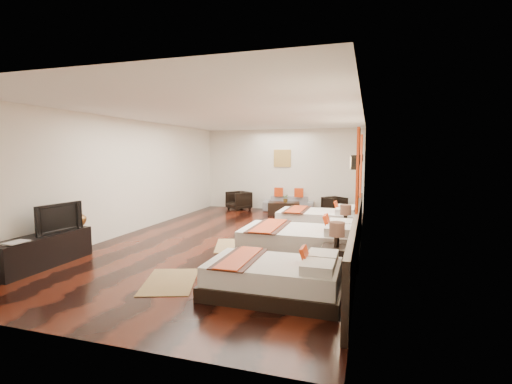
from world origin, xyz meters
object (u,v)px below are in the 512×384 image
(nightstand_a, at_px, (336,259))
(armchair_left, at_px, (239,201))
(table_plant, at_px, (286,198))
(bed_near, at_px, (275,278))
(tv, at_px, (56,218))
(nightstand_b, at_px, (345,231))
(tv_console, at_px, (43,251))
(coffee_table, at_px, (284,208))
(bed_mid, at_px, (300,242))
(armchair_right, at_px, (334,206))
(figurine, at_px, (77,217))
(sofa, at_px, (289,204))
(bed_far, at_px, (318,220))
(book, at_px, (10,242))

(nightstand_a, bearing_deg, armchair_left, 122.03)
(table_plant, bearing_deg, armchair_left, 163.46)
(bed_near, bearing_deg, nightstand_a, 51.97)
(tv, bearing_deg, nightstand_a, -76.16)
(armchair_left, height_order, table_plant, table_plant)
(nightstand_b, bearing_deg, armchair_left, 134.07)
(nightstand_b, relative_size, tv_console, 0.49)
(nightstand_b, xyz_separation_m, coffee_table, (-2.15, 3.47, -0.11))
(bed_near, height_order, bed_mid, bed_mid)
(armchair_left, distance_m, armchair_right, 3.30)
(nightstand_b, distance_m, armchair_right, 4.03)
(bed_mid, relative_size, figurine, 6.24)
(tv_console, distance_m, sofa, 7.83)
(nightstand_a, xyz_separation_m, coffee_table, (-2.15, 5.67, -0.11))
(nightstand_a, bearing_deg, table_plant, 110.12)
(nightstand_a, bearing_deg, armchair_right, 95.38)
(armchair_right, xyz_separation_m, table_plant, (-1.49, -0.51, 0.24))
(tv_console, height_order, table_plant, table_plant)
(sofa, relative_size, armchair_left, 2.39)
(bed_far, xyz_separation_m, table_plant, (-1.33, 2.14, 0.27))
(bed_near, relative_size, sofa, 1.11)
(coffee_table, distance_m, table_plant, 0.34)
(bed_near, xyz_separation_m, armchair_left, (-3.13, 7.17, 0.08))
(nightstand_b, height_order, sofa, nightstand_b)
(book, bearing_deg, nightstand_b, 36.54)
(armchair_left, relative_size, table_plant, 2.71)
(figurine, distance_m, sofa, 7.09)
(nightstand_b, distance_m, table_plant, 4.05)
(book, relative_size, table_plant, 1.27)
(book, height_order, coffee_table, book)
(armchair_right, relative_size, coffee_table, 0.63)
(nightstand_a, xyz_separation_m, book, (-4.95, -1.47, 0.25))
(bed_far, distance_m, book, 6.54)
(bed_mid, height_order, figurine, figurine)
(nightstand_a, relative_size, book, 2.69)
(book, bearing_deg, bed_mid, 30.26)
(tv_console, bearing_deg, bed_mid, 23.99)
(book, bearing_deg, armchair_left, 82.12)
(bed_mid, bearing_deg, armchair_right, 88.18)
(sofa, bearing_deg, table_plant, -91.04)
(tv_console, relative_size, sofa, 1.06)
(bed_far, relative_size, coffee_table, 2.04)
(bed_mid, height_order, sofa, bed_mid)
(armchair_left, bearing_deg, bed_far, -2.15)
(figurine, xyz_separation_m, armchair_left, (1.06, 6.28, -0.40))
(armchair_right, bearing_deg, table_plant, 153.41)
(tv, xyz_separation_m, figurine, (-0.05, 0.54, -0.09))
(bed_far, distance_m, figurine, 5.55)
(bed_far, bearing_deg, armchair_right, 86.38)
(coffee_table, bearing_deg, nightstand_a, -69.25)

